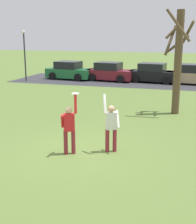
{
  "coord_description": "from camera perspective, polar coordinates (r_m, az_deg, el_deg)",
  "views": [
    {
      "loc": [
        3.56,
        -9.85,
        4.02
      ],
      "look_at": [
        0.43,
        0.87,
        1.23
      ],
      "focal_mm": 50.7,
      "sensor_mm": 36.0,
      "label": 1
    }
  ],
  "objects": [
    {
      "name": "ground_plane",
      "position": [
        11.22,
        -3.37,
        -6.99
      ],
      "size": [
        120.0,
        120.0,
        0.0
      ],
      "primitive_type": "plane",
      "color": "olive"
    },
    {
      "name": "person_catcher",
      "position": [
        10.66,
        -5.22,
        -2.58
      ],
      "size": [
        0.58,
        0.5,
        2.08
      ],
      "rotation": [
        0.0,
        0.0,
        0.43
      ],
      "color": "maroon",
      "rests_on": "ground_plane"
    },
    {
      "name": "person_defender",
      "position": [
        10.83,
        2.39,
        -2.28
      ],
      "size": [
        0.64,
        0.59,
        2.04
      ],
      "rotation": [
        0.0,
        0.0,
        3.57
      ],
      "color": "maroon",
      "rests_on": "ground_plane"
    },
    {
      "name": "frisbee_disc",
      "position": [
        10.42,
        -4.12,
        3.33
      ],
      "size": [
        0.24,
        0.24,
        0.02
      ],
      "primitive_type": "cylinder",
      "color": "white",
      "rests_on": "person_catcher"
    },
    {
      "name": "parked_car_green",
      "position": [
        28.68,
        -5.17,
        7.37
      ],
      "size": [
        4.29,
        2.42,
        1.59
      ],
      "rotation": [
        0.0,
        0.0,
        -0.12
      ],
      "color": "#1E6633",
      "rests_on": "ground_plane"
    },
    {
      "name": "parked_car_maroon",
      "position": [
        27.65,
        2.1,
        7.17
      ],
      "size": [
        4.29,
        2.42,
        1.59
      ],
      "rotation": [
        0.0,
        0.0,
        -0.12
      ],
      "color": "maroon",
      "rests_on": "ground_plane"
    },
    {
      "name": "parked_car_black",
      "position": [
        27.14,
        9.94,
        6.85
      ],
      "size": [
        4.29,
        2.42,
        1.59
      ],
      "rotation": [
        0.0,
        0.0,
        -0.12
      ],
      "color": "black",
      "rests_on": "ground_plane"
    },
    {
      "name": "parked_car_tan",
      "position": [
        26.95,
        16.46,
        6.44
      ],
      "size": [
        4.29,
        2.42,
        1.59
      ],
      "rotation": [
        0.0,
        0.0,
        -0.12
      ],
      "color": "tan",
      "rests_on": "ground_plane"
    },
    {
      "name": "parking_strip",
      "position": [
        27.24,
        5.65,
        5.48
      ],
      "size": [
        19.87,
        6.4,
        0.01
      ],
      "primitive_type": "cube",
      "color": "#38383D",
      "rests_on": "ground_plane"
    },
    {
      "name": "bare_tree_tall",
      "position": [
        16.36,
        14.2,
        9.26
      ],
      "size": [
        1.42,
        1.44,
        5.14
      ],
      "color": "brown",
      "rests_on": "ground_plane"
    },
    {
      "name": "lamppost_by_lot",
      "position": [
        28.08,
        -13.11,
        10.74
      ],
      "size": [
        0.28,
        0.28,
        4.26
      ],
      "color": "#2D2D33",
      "rests_on": "ground_plane"
    }
  ]
}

